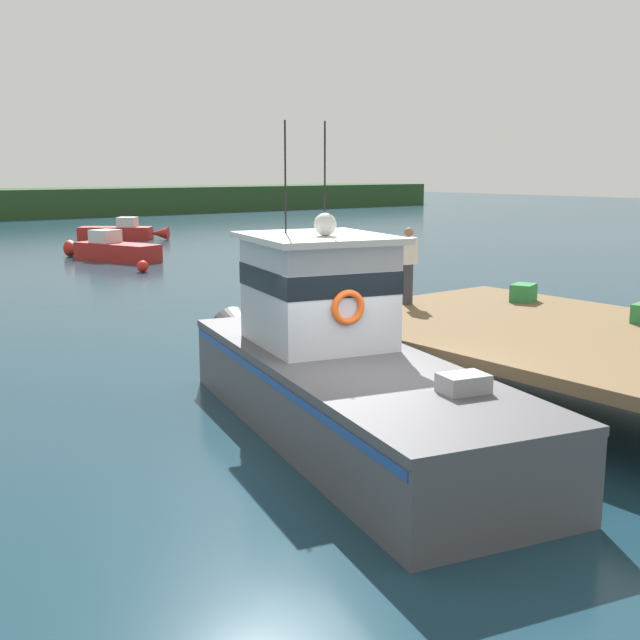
{
  "coord_description": "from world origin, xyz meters",
  "views": [
    {
      "loc": [
        -7.23,
        -8.13,
        4.02
      ],
      "look_at": [
        1.2,
        2.65,
        1.4
      ],
      "focal_mm": 44.14,
      "sensor_mm": 36.0,
      "label": 1
    }
  ],
  "objects_px": {
    "moored_boat_off_the_point": "(122,232)",
    "mooring_buoy_inshore": "(143,266)",
    "moored_boat_far_right": "(111,250)",
    "moored_boat_far_left": "(290,250)",
    "crate_stack_near_edge": "(523,293)",
    "main_fishing_boat": "(334,364)",
    "deckhand_by_the_boat": "(408,264)",
    "mooring_buoy_outer": "(71,249)"
  },
  "relations": [
    {
      "from": "mooring_buoy_inshore",
      "to": "crate_stack_near_edge",
      "type": "bearing_deg",
      "value": -89.2
    },
    {
      "from": "moored_boat_far_left",
      "to": "moored_boat_off_the_point",
      "type": "height_order",
      "value": "moored_boat_off_the_point"
    },
    {
      "from": "crate_stack_near_edge",
      "to": "moored_boat_off_the_point",
      "type": "bearing_deg",
      "value": 80.78
    },
    {
      "from": "crate_stack_near_edge",
      "to": "moored_boat_off_the_point",
      "type": "distance_m",
      "value": 33.22
    },
    {
      "from": "main_fishing_boat",
      "to": "moored_boat_far_right",
      "type": "distance_m",
      "value": 25.45
    },
    {
      "from": "mooring_buoy_inshore",
      "to": "moored_boat_far_left",
      "type": "bearing_deg",
      "value": 2.35
    },
    {
      "from": "moored_boat_far_left",
      "to": "mooring_buoy_inshore",
      "type": "distance_m",
      "value": 7.47
    },
    {
      "from": "crate_stack_near_edge",
      "to": "main_fishing_boat",
      "type": "bearing_deg",
      "value": -168.81
    },
    {
      "from": "moored_boat_off_the_point",
      "to": "mooring_buoy_inshore",
      "type": "height_order",
      "value": "moored_boat_off_the_point"
    },
    {
      "from": "moored_boat_far_right",
      "to": "main_fishing_boat",
      "type": "bearing_deg",
      "value": -105.68
    },
    {
      "from": "moored_boat_off_the_point",
      "to": "moored_boat_far_left",
      "type": "bearing_deg",
      "value": -82.37
    },
    {
      "from": "main_fishing_boat",
      "to": "crate_stack_near_edge",
      "type": "distance_m",
      "value": 6.46
    },
    {
      "from": "deckhand_by_the_boat",
      "to": "moored_boat_far_right",
      "type": "bearing_deg",
      "value": 82.76
    },
    {
      "from": "mooring_buoy_outer",
      "to": "deckhand_by_the_boat",
      "type": "bearing_deg",
      "value": -94.94
    },
    {
      "from": "main_fishing_boat",
      "to": "moored_boat_off_the_point",
      "type": "relative_size",
      "value": 2.16
    },
    {
      "from": "main_fishing_boat",
      "to": "deckhand_by_the_boat",
      "type": "xyz_separation_m",
      "value": [
        4.09,
        2.55,
        1.05
      ]
    },
    {
      "from": "crate_stack_near_edge",
      "to": "mooring_buoy_outer",
      "type": "relative_size",
      "value": 1.19
    },
    {
      "from": "moored_boat_far_left",
      "to": "mooring_buoy_outer",
      "type": "xyz_separation_m",
      "value": [
        -7.25,
        7.94,
        -0.14
      ]
    },
    {
      "from": "deckhand_by_the_boat",
      "to": "moored_boat_far_right",
      "type": "xyz_separation_m",
      "value": [
        2.79,
        21.94,
        -1.59
      ]
    },
    {
      "from": "deckhand_by_the_boat",
      "to": "mooring_buoy_outer",
      "type": "distance_m",
      "value": 25.45
    },
    {
      "from": "moored_boat_off_the_point",
      "to": "mooring_buoy_inshore",
      "type": "relative_size",
      "value": 9.86
    },
    {
      "from": "main_fishing_boat",
      "to": "moored_boat_off_the_point",
      "type": "bearing_deg",
      "value": 71.12
    },
    {
      "from": "moored_boat_far_left",
      "to": "moored_boat_off_the_point",
      "type": "bearing_deg",
      "value": 97.63
    },
    {
      "from": "moored_boat_far_left",
      "to": "moored_boat_far_right",
      "type": "relative_size",
      "value": 0.71
    },
    {
      "from": "crate_stack_near_edge",
      "to": "mooring_buoy_inshore",
      "type": "xyz_separation_m",
      "value": [
        -0.26,
        18.35,
        -1.16
      ]
    },
    {
      "from": "crate_stack_near_edge",
      "to": "mooring_buoy_outer",
      "type": "xyz_separation_m",
      "value": [
        -0.04,
        26.59,
        -1.14
      ]
    },
    {
      "from": "deckhand_by_the_boat",
      "to": "moored_boat_far_right",
      "type": "relative_size",
      "value": 0.3
    },
    {
      "from": "main_fishing_boat",
      "to": "mooring_buoy_outer",
      "type": "xyz_separation_m",
      "value": [
        6.28,
        27.85,
        -0.75
      ]
    },
    {
      "from": "moored_boat_far_right",
      "to": "mooring_buoy_inshore",
      "type": "height_order",
      "value": "moored_boat_far_right"
    },
    {
      "from": "deckhand_by_the_boat",
      "to": "mooring_buoy_inshore",
      "type": "height_order",
      "value": "deckhand_by_the_boat"
    },
    {
      "from": "deckhand_by_the_boat",
      "to": "moored_boat_off_the_point",
      "type": "height_order",
      "value": "deckhand_by_the_boat"
    },
    {
      "from": "main_fishing_boat",
      "to": "mooring_buoy_inshore",
      "type": "relative_size",
      "value": 21.29
    },
    {
      "from": "moored_boat_far_right",
      "to": "mooring_buoy_outer",
      "type": "distance_m",
      "value": 3.41
    },
    {
      "from": "crate_stack_near_edge",
      "to": "mooring_buoy_inshore",
      "type": "height_order",
      "value": "crate_stack_near_edge"
    },
    {
      "from": "moored_boat_far_right",
      "to": "mooring_buoy_inshore",
      "type": "xyz_separation_m",
      "value": [
        -0.81,
        -4.9,
        -0.23
      ]
    },
    {
      "from": "crate_stack_near_edge",
      "to": "moored_boat_off_the_point",
      "type": "xyz_separation_m",
      "value": [
        5.32,
        32.78,
        -0.94
      ]
    },
    {
      "from": "crate_stack_near_edge",
      "to": "moored_boat_far_left",
      "type": "xyz_separation_m",
      "value": [
        7.21,
        18.66,
        -1.0
      ]
    },
    {
      "from": "mooring_buoy_outer",
      "to": "moored_boat_off_the_point",
      "type": "bearing_deg",
      "value": 49.06
    },
    {
      "from": "deckhand_by_the_boat",
      "to": "mooring_buoy_inshore",
      "type": "bearing_deg",
      "value": 83.39
    },
    {
      "from": "mooring_buoy_inshore",
      "to": "moored_boat_far_right",
      "type": "bearing_deg",
      "value": 80.55
    },
    {
      "from": "mooring_buoy_inshore",
      "to": "mooring_buoy_outer",
      "type": "relative_size",
      "value": 0.93
    },
    {
      "from": "main_fishing_boat",
      "to": "moored_boat_far_left",
      "type": "relative_size",
      "value": 2.6
    }
  ]
}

